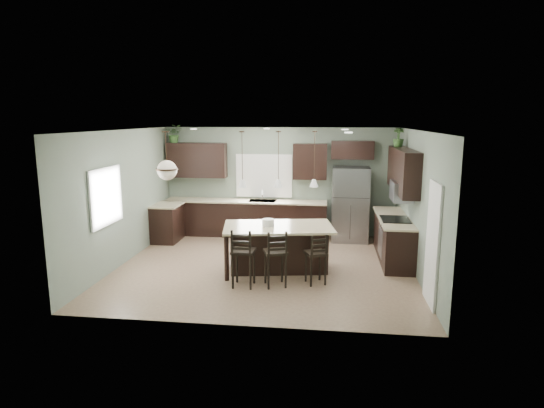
{
  "coord_description": "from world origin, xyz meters",
  "views": [
    {
      "loc": [
        1.27,
        -8.94,
        3.05
      ],
      "look_at": [
        0.1,
        0.4,
        1.25
      ],
      "focal_mm": 30.0,
      "sensor_mm": 36.0,
      "label": 1
    }
  ],
  "objects_px": {
    "bar_stool_left": "(243,257)",
    "bar_stool_right": "(316,259)",
    "plant_back_left": "(174,134)",
    "bar_stool_center": "(275,258)",
    "serving_dish": "(268,223)",
    "refrigerator": "(350,204)",
    "kitchen_island": "(278,248)"
  },
  "relations": [
    {
      "from": "bar_stool_left",
      "to": "bar_stool_right",
      "type": "distance_m",
      "value": 1.34
    },
    {
      "from": "plant_back_left",
      "to": "bar_stool_right",
      "type": "bearing_deg",
      "value": -41.94
    },
    {
      "from": "bar_stool_left",
      "to": "bar_stool_right",
      "type": "relative_size",
      "value": 1.13
    },
    {
      "from": "bar_stool_right",
      "to": "plant_back_left",
      "type": "bearing_deg",
      "value": 115.14
    },
    {
      "from": "bar_stool_center",
      "to": "serving_dish",
      "type": "bearing_deg",
      "value": 87.98
    },
    {
      "from": "bar_stool_left",
      "to": "plant_back_left",
      "type": "bearing_deg",
      "value": 126.09
    },
    {
      "from": "bar_stool_left",
      "to": "plant_back_left",
      "type": "relative_size",
      "value": 2.36
    },
    {
      "from": "refrigerator",
      "to": "plant_back_left",
      "type": "height_order",
      "value": "plant_back_left"
    },
    {
      "from": "bar_stool_center",
      "to": "bar_stool_right",
      "type": "relative_size",
      "value": 1.1
    },
    {
      "from": "serving_dish",
      "to": "bar_stool_center",
      "type": "distance_m",
      "value": 0.98
    },
    {
      "from": "bar_stool_right",
      "to": "plant_back_left",
      "type": "distance_m",
      "value": 5.53
    },
    {
      "from": "serving_dish",
      "to": "refrigerator",
      "type": "bearing_deg",
      "value": 55.83
    },
    {
      "from": "kitchen_island",
      "to": "plant_back_left",
      "type": "distance_m",
      "value": 4.63
    },
    {
      "from": "refrigerator",
      "to": "serving_dish",
      "type": "height_order",
      "value": "refrigerator"
    },
    {
      "from": "bar_stool_left",
      "to": "bar_stool_right",
      "type": "height_order",
      "value": "bar_stool_left"
    },
    {
      "from": "refrigerator",
      "to": "bar_stool_center",
      "type": "distance_m",
      "value": 3.7
    },
    {
      "from": "kitchen_island",
      "to": "bar_stool_center",
      "type": "distance_m",
      "value": 0.87
    },
    {
      "from": "kitchen_island",
      "to": "serving_dish",
      "type": "distance_m",
      "value": 0.57
    },
    {
      "from": "serving_dish",
      "to": "bar_stool_left",
      "type": "bearing_deg",
      "value": -109.79
    },
    {
      "from": "refrigerator",
      "to": "bar_stool_right",
      "type": "bearing_deg",
      "value": -103.35
    },
    {
      "from": "refrigerator",
      "to": "serving_dish",
      "type": "bearing_deg",
      "value": -124.17
    },
    {
      "from": "refrigerator",
      "to": "serving_dish",
      "type": "distance_m",
      "value": 3.06
    },
    {
      "from": "serving_dish",
      "to": "plant_back_left",
      "type": "distance_m",
      "value": 4.29
    },
    {
      "from": "kitchen_island",
      "to": "bar_stool_left",
      "type": "bearing_deg",
      "value": -128.5
    },
    {
      "from": "plant_back_left",
      "to": "serving_dish",
      "type": "bearing_deg",
      "value": -44.58
    },
    {
      "from": "refrigerator",
      "to": "bar_stool_right",
      "type": "distance_m",
      "value": 3.27
    },
    {
      "from": "kitchen_island",
      "to": "serving_dish",
      "type": "bearing_deg",
      "value": 180.0
    },
    {
      "from": "serving_dish",
      "to": "bar_stool_left",
      "type": "xyz_separation_m",
      "value": [
        -0.33,
        -0.92,
        -0.45
      ]
    },
    {
      "from": "serving_dish",
      "to": "bar_stool_left",
      "type": "relative_size",
      "value": 0.22
    },
    {
      "from": "refrigerator",
      "to": "bar_stool_left",
      "type": "relative_size",
      "value": 1.69
    },
    {
      "from": "serving_dish",
      "to": "bar_stool_center",
      "type": "height_order",
      "value": "bar_stool_center"
    },
    {
      "from": "refrigerator",
      "to": "bar_stool_left",
      "type": "bearing_deg",
      "value": -120.7
    }
  ]
}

